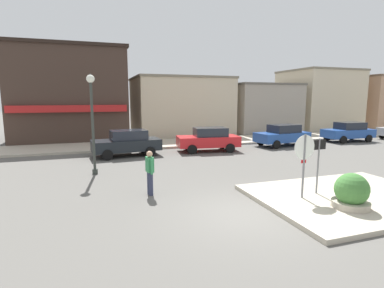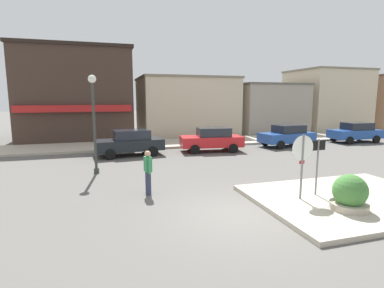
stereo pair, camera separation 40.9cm
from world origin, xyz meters
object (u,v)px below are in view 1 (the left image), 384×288
at_px(parked_car_nearest, 127,143).
at_px(pedestrian_crossing_near, 150,171).
at_px(lamp_post, 92,110).
at_px(parked_car_third, 283,135).
at_px(parked_car_second, 209,139).
at_px(stop_sign, 304,158).
at_px(one_way_sign, 318,160).
at_px(planter, 351,194).
at_px(parked_car_fourth, 348,131).

bearing_deg(parked_car_nearest, pedestrian_crossing_near, -90.42).
bearing_deg(lamp_post, parked_car_third, 17.92).
bearing_deg(parked_car_second, lamp_post, -151.38).
xyz_separation_m(parked_car_nearest, parked_car_second, (5.27, -0.07, 0.00)).
bearing_deg(parked_car_second, stop_sign, -93.51).
distance_m(one_way_sign, planter, 1.66).
relative_size(planter, parked_car_third, 0.29).
distance_m(planter, parked_car_nearest, 12.61).
relative_size(lamp_post, parked_car_nearest, 1.10).
relative_size(stop_sign, parked_car_third, 0.55).
bearing_deg(parked_car_second, one_way_sign, -89.02).
height_order(parked_car_third, parked_car_fourth, same).
bearing_deg(one_way_sign, parked_car_fourth, 40.57).
relative_size(stop_sign, parked_car_fourth, 0.57).
bearing_deg(parked_car_third, one_way_sign, -119.53).
relative_size(parked_car_third, parked_car_fourth, 1.03).
distance_m(stop_sign, planter, 1.76).
bearing_deg(parked_car_third, stop_sign, -122.22).
relative_size(stop_sign, parked_car_nearest, 0.56).
bearing_deg(parked_car_fourth, parked_car_nearest, -178.42).
xyz_separation_m(planter, parked_car_third, (5.74, 11.62, 0.25)).
xyz_separation_m(parked_car_nearest, parked_car_fourth, (17.57, 0.49, 0.00)).
relative_size(lamp_post, pedestrian_crossing_near, 2.82).
bearing_deg(pedestrian_crossing_near, planter, -33.36).
height_order(lamp_post, pedestrian_crossing_near, lamp_post).
relative_size(one_way_sign, lamp_post, 0.46).
bearing_deg(parked_car_fourth, planter, -135.63).
xyz_separation_m(planter, parked_car_nearest, (-5.45, 11.37, 0.25)).
xyz_separation_m(stop_sign, lamp_post, (-6.57, 6.13, 1.44)).
bearing_deg(parked_car_nearest, one_way_sign, -61.22).
distance_m(stop_sign, lamp_post, 9.10).
bearing_deg(parked_car_nearest, lamp_post, -115.66).
height_order(stop_sign, one_way_sign, stop_sign).
bearing_deg(pedestrian_crossing_near, lamp_post, 116.36).
xyz_separation_m(parked_car_nearest, pedestrian_crossing_near, (-0.06, -7.74, 0.06)).
height_order(lamp_post, parked_car_second, lamp_post).
bearing_deg(lamp_post, parked_car_second, 28.62).
height_order(one_way_sign, parked_car_third, one_way_sign).
relative_size(planter, pedestrian_crossing_near, 0.76).
xyz_separation_m(parked_car_third, pedestrian_crossing_near, (-11.25, -7.99, 0.06)).
bearing_deg(lamp_post, parked_car_fourth, 12.93).
xyz_separation_m(stop_sign, parked_car_second, (0.62, 10.06, -0.71)).
height_order(planter, parked_car_fourth, parked_car_fourth).
xyz_separation_m(lamp_post, parked_car_third, (13.11, 4.24, -2.15)).
relative_size(stop_sign, lamp_post, 0.51).
bearing_deg(pedestrian_crossing_near, parked_car_nearest, 89.58).
relative_size(stop_sign, parked_car_second, 0.55).
distance_m(stop_sign, parked_car_second, 10.10).
xyz_separation_m(stop_sign, one_way_sign, (0.79, 0.22, -0.19)).
height_order(planter, parked_car_second, parked_car_second).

